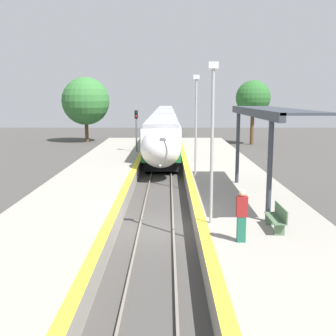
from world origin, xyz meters
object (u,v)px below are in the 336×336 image
person_waiting (240,214)px  lamppost_mid (195,120)px  train (163,122)px  lamppost_near (211,134)px  platform_bench (276,217)px  railway_signal (135,130)px

person_waiting → lamppost_mid: size_ratio=0.30×
train → lamppost_near: (2.12, -42.20, 2.12)m
platform_bench → person_waiting: 2.03m
person_waiting → lamppost_mid: (-0.79, 11.35, 2.46)m
train → lamppost_near: lamppost_near is taller
platform_bench → lamppost_mid: size_ratio=0.27×
railway_signal → lamppost_near: lamppost_near is taller
platform_bench → railway_signal: bearing=106.9°
platform_bench → railway_signal: railway_signal is taller
lamppost_near → lamppost_mid: 9.23m
lamppost_mid → person_waiting: bearing=-86.0°
platform_bench → railway_signal: (-6.72, 22.09, 1.39)m
railway_signal → person_waiting: bearing=-77.5°
railway_signal → lamppost_mid: bearing=-69.9°
person_waiting → lamppost_mid: 11.64m
lamppost_near → railway_signal: bearing=101.7°
person_waiting → lamppost_near: bearing=110.6°
train → lamppost_near: size_ratio=10.45×
lamppost_mid → platform_bench: bearing=-77.0°
platform_bench → lamppost_mid: lamppost_mid is taller
train → person_waiting: (2.92, -44.31, -0.34)m
person_waiting → railway_signal: size_ratio=0.40×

